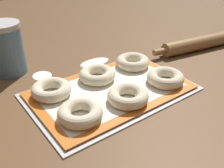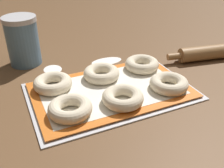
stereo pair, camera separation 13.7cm
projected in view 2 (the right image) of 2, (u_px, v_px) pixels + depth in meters
The scene contains 12 objects.
ground_plane at pixel (113, 94), 0.77m from camera, with size 2.80×2.80×0.00m, color brown.
baking_tray at pixel (112, 91), 0.78m from camera, with size 0.48×0.31×0.01m.
baking_mat at pixel (112, 89), 0.78m from camera, with size 0.45×0.28×0.00m.
bagel_front_left at pixel (70, 108), 0.66m from camera, with size 0.11×0.11×0.03m.
bagel_front_center at pixel (122, 98), 0.70m from camera, with size 0.11×0.11×0.03m.
bagel_front_right at pixel (169, 83), 0.77m from camera, with size 0.11×0.11×0.03m.
bagel_back_left at pixel (53, 83), 0.77m from camera, with size 0.11×0.11×0.03m.
bagel_back_center at pixel (101, 74), 0.82m from camera, with size 0.11×0.11×0.03m.
bagel_back_right at pixel (142, 64), 0.88m from camera, with size 0.11×0.11×0.03m.
flour_canister at pixel (23, 41), 0.90m from camera, with size 0.11×0.11×0.17m.
flour_patch_near at pixel (53, 69), 0.91m from camera, with size 0.06×0.07×0.00m.
flour_patch_far at pixel (107, 61), 0.96m from camera, with size 0.12×0.06×0.00m.
Camera 2 is at (-0.27, -0.59, 0.42)m, focal length 42.00 mm.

